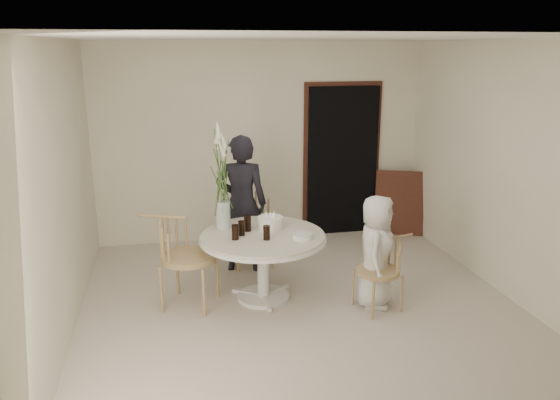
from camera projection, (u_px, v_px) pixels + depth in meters
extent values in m
plane|color=beige|center=(300.00, 305.00, 5.73)|extent=(4.50, 4.50, 0.00)
plane|color=white|center=(303.00, 38.00, 5.00)|extent=(4.50, 4.50, 0.00)
plane|color=#F2E9CB|center=(262.00, 143.00, 7.49)|extent=(4.50, 0.00, 4.50)
plane|color=#F2E9CB|center=(394.00, 268.00, 3.25)|extent=(4.50, 0.00, 4.50)
plane|color=#F2E9CB|center=(60.00, 193.00, 4.92)|extent=(0.00, 4.50, 4.50)
plane|color=#F2E9CB|center=(506.00, 170.00, 5.82)|extent=(0.00, 4.50, 4.50)
cube|color=black|center=(342.00, 161.00, 7.74)|extent=(1.00, 0.10, 2.10)
cube|color=#542A1C|center=(342.00, 157.00, 7.76)|extent=(1.12, 0.03, 2.22)
cylinder|color=silver|center=(263.00, 296.00, 5.89)|extent=(0.56, 0.56, 0.04)
cylinder|color=silver|center=(263.00, 268.00, 5.81)|extent=(0.12, 0.12, 0.65)
cylinder|color=silver|center=(263.00, 238.00, 5.71)|extent=(1.33, 1.33, 0.03)
cylinder|color=beige|center=(263.00, 236.00, 5.71)|extent=(1.30, 1.30, 0.04)
cube|color=#542A1C|center=(399.00, 203.00, 7.84)|extent=(0.72, 0.45, 0.91)
cylinder|color=tan|center=(238.00, 253.00, 6.53)|extent=(0.03, 0.03, 0.47)
cylinder|color=tan|center=(272.00, 251.00, 6.61)|extent=(0.03, 0.03, 0.47)
cylinder|color=tan|center=(233.00, 242.00, 6.92)|extent=(0.03, 0.03, 0.47)
cylinder|color=tan|center=(266.00, 239.00, 7.01)|extent=(0.03, 0.03, 0.47)
cylinder|color=tan|center=(252.00, 227.00, 6.70)|extent=(0.52, 0.52, 0.05)
cylinder|color=tan|center=(353.00, 287.00, 5.69)|extent=(0.03, 0.03, 0.40)
cylinder|color=tan|center=(373.00, 301.00, 5.39)|extent=(0.03, 0.03, 0.40)
cylinder|color=tan|center=(380.00, 281.00, 5.84)|extent=(0.03, 0.03, 0.40)
cylinder|color=tan|center=(401.00, 294.00, 5.54)|extent=(0.03, 0.03, 0.40)
cylinder|color=tan|center=(378.00, 271.00, 5.56)|extent=(0.44, 0.44, 0.04)
cylinder|color=tan|center=(204.00, 293.00, 5.43)|extent=(0.03, 0.03, 0.51)
cylinder|color=tan|center=(217.00, 275.00, 5.86)|extent=(0.03, 0.03, 0.51)
cylinder|color=tan|center=(161.00, 289.00, 5.52)|extent=(0.03, 0.03, 0.51)
cylinder|color=tan|center=(178.00, 272.00, 5.94)|extent=(0.03, 0.03, 0.51)
cylinder|color=tan|center=(189.00, 258.00, 5.61)|extent=(0.56, 0.56, 0.06)
imported|color=black|center=(242.00, 204.00, 6.46)|extent=(0.67, 0.51, 1.65)
imported|color=silver|center=(376.00, 252.00, 5.60)|extent=(0.59, 0.69, 1.19)
cylinder|color=white|center=(271.00, 223.00, 5.87)|extent=(0.27, 0.27, 0.13)
cylinder|color=beige|center=(270.00, 215.00, 5.85)|extent=(0.01, 0.01, 0.05)
cylinder|color=beige|center=(274.00, 213.00, 5.88)|extent=(0.01, 0.01, 0.05)
cylinder|color=beige|center=(266.00, 214.00, 5.86)|extent=(0.01, 0.01, 0.05)
cylinder|color=beige|center=(273.00, 216.00, 5.81)|extent=(0.01, 0.01, 0.05)
cylinder|color=black|center=(235.00, 232.00, 5.53)|extent=(0.09, 0.09, 0.16)
cylinder|color=black|center=(267.00, 233.00, 5.52)|extent=(0.07, 0.07, 0.15)
cylinder|color=black|center=(242.00, 228.00, 5.65)|extent=(0.08, 0.08, 0.15)
cylinder|color=black|center=(247.00, 223.00, 5.79)|extent=(0.09, 0.09, 0.17)
cylinder|color=white|center=(302.00, 236.00, 5.56)|extent=(0.22, 0.22, 0.05)
cylinder|color=silver|center=(223.00, 215.00, 5.87)|extent=(0.16, 0.16, 0.29)
cylinder|color=#3F652B|center=(225.00, 181.00, 5.79)|extent=(0.01, 0.01, 0.74)
cone|color=#EEE9CD|center=(224.00, 147.00, 5.69)|extent=(0.07, 0.07, 0.19)
cylinder|color=#3F652B|center=(222.00, 178.00, 5.80)|extent=(0.01, 0.01, 0.80)
cone|color=#EEE9CD|center=(221.00, 141.00, 5.69)|extent=(0.07, 0.07, 0.19)
cylinder|color=#3F652B|center=(219.00, 175.00, 5.77)|extent=(0.01, 0.01, 0.86)
cone|color=#EEE9CD|center=(218.00, 135.00, 5.65)|extent=(0.07, 0.07, 0.19)
cylinder|color=#3F652B|center=(219.00, 173.00, 5.73)|extent=(0.01, 0.01, 0.93)
cone|color=#EEE9CD|center=(218.00, 129.00, 5.60)|extent=(0.07, 0.07, 0.19)
cylinder|color=#3F652B|center=(222.00, 182.00, 5.74)|extent=(0.01, 0.01, 0.74)
cone|color=#EEE9CD|center=(221.00, 148.00, 5.64)|extent=(0.07, 0.07, 0.19)
cylinder|color=#3F652B|center=(225.00, 179.00, 5.75)|extent=(0.01, 0.01, 0.80)
cone|color=#EEE9CD|center=(223.00, 141.00, 5.65)|extent=(0.07, 0.07, 0.19)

